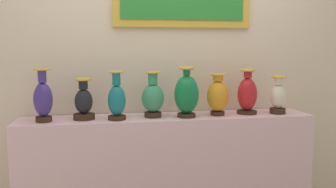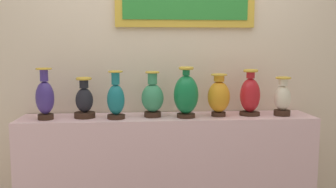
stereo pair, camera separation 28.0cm
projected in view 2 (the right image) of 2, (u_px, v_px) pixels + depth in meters
display_shelf at (168, 174)px, 2.89m from camera, size 2.29×0.39×0.95m
back_wall at (166, 62)px, 3.03m from camera, size 4.53×0.14×2.68m
vase_indigo at (45, 97)px, 2.68m from camera, size 0.13×0.13×0.39m
vase_onyx at (84, 101)px, 2.75m from camera, size 0.16×0.16×0.31m
vase_teal at (116, 99)px, 2.71m from camera, size 0.13×0.13×0.36m
vase_jade at (153, 98)px, 2.79m from camera, size 0.17×0.17×0.35m
vase_emerald at (186, 95)px, 2.76m from camera, size 0.19×0.19×0.39m
vase_amber at (219, 96)px, 2.81m from camera, size 0.17×0.17×0.33m
vase_crimson at (250, 95)px, 2.86m from camera, size 0.16×0.16×0.37m
vase_ivory at (282, 98)px, 2.84m from camera, size 0.13×0.13×0.31m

